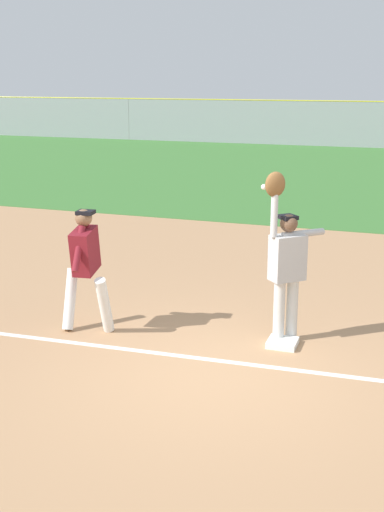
{
  "coord_description": "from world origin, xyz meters",
  "views": [
    {
      "loc": [
        2.24,
        -7.04,
        3.43
      ],
      "look_at": [
        -0.75,
        1.31,
        1.05
      ],
      "focal_mm": 47.3,
      "sensor_mm": 36.0,
      "label": 1
    }
  ],
  "objects_px": {
    "first_base": "(282,343)",
    "fielder": "(286,260)",
    "parked_car_red": "(208,124)",
    "parked_car_green": "(305,126)",
    "baseball": "(264,187)",
    "runner": "(86,262)"
  },
  "relations": [
    {
      "from": "first_base",
      "to": "fielder",
      "type": "bearing_deg",
      "value": 98.63
    },
    {
      "from": "fielder",
      "to": "first_base",
      "type": "bearing_deg",
      "value": 145.03
    },
    {
      "from": "first_base",
      "to": "fielder",
      "type": "relative_size",
      "value": 0.17
    },
    {
      "from": "runner",
      "to": "parked_car_green",
      "type": "height_order",
      "value": "runner"
    },
    {
      "from": "runner",
      "to": "fielder",
      "type": "bearing_deg",
      "value": 4.71
    },
    {
      "from": "baseball",
      "to": "parked_car_green",
      "type": "relative_size",
      "value": 0.02
    },
    {
      "from": "baseball",
      "to": "parked_car_red",
      "type": "xyz_separation_m",
      "value": [
        -10.66,
        29.83,
        -1.35
      ]
    },
    {
      "from": "first_base",
      "to": "baseball",
      "type": "bearing_deg",
      "value": 138.51
    },
    {
      "from": "parked_car_green",
      "to": "first_base",
      "type": "bearing_deg",
      "value": -82.17
    },
    {
      "from": "first_base",
      "to": "fielder",
      "type": "xyz_separation_m",
      "value": [
        -0.03,
        0.17,
        1.08
      ]
    },
    {
      "from": "first_base",
      "to": "parked_car_red",
      "type": "height_order",
      "value": "parked_car_red"
    },
    {
      "from": "fielder",
      "to": "parked_car_green",
      "type": "xyz_separation_m",
      "value": [
        -5.31,
        30.3,
        -0.45
      ]
    },
    {
      "from": "baseball",
      "to": "runner",
      "type": "bearing_deg",
      "value": -161.99
    },
    {
      "from": "fielder",
      "to": "parked_car_red",
      "type": "distance_m",
      "value": 31.97
    },
    {
      "from": "parked_car_red",
      "to": "parked_car_green",
      "type": "distance_m",
      "value": 5.73
    },
    {
      "from": "fielder",
      "to": "parked_car_green",
      "type": "bearing_deg",
      "value": -33.67
    },
    {
      "from": "runner",
      "to": "parked_car_red",
      "type": "distance_m",
      "value": 31.7
    },
    {
      "from": "baseball",
      "to": "fielder",
      "type": "bearing_deg",
      "value": -25.36
    },
    {
      "from": "first_base",
      "to": "parked_car_green",
      "type": "relative_size",
      "value": 0.09
    },
    {
      "from": "fielder",
      "to": "baseball",
      "type": "distance_m",
      "value": 0.99
    },
    {
      "from": "runner",
      "to": "baseball",
      "type": "distance_m",
      "value": 2.59
    },
    {
      "from": "fielder",
      "to": "parked_car_red",
      "type": "bearing_deg",
      "value": -23.42
    }
  ]
}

